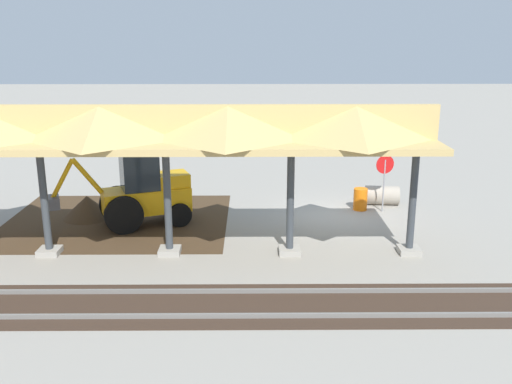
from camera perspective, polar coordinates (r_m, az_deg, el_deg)
name	(u,v)px	position (r m, az deg, el deg)	size (l,w,h in m)	color
ground_plane	(336,216)	(22.87, 8.00, -2.38)	(120.00, 120.00, 0.00)	gray
dirt_work_zone	(117,221)	(22.72, -13.68, -2.80)	(8.49, 7.00, 0.01)	#42301E
platform_canopy	(164,128)	(17.97, -9.15, 6.33)	(16.99, 3.20, 4.90)	#9E998E
rail_tracks	(377,304)	(15.84, 12.03, -10.93)	(60.00, 2.58, 0.15)	slate
stop_sign	(385,171)	(23.34, 12.74, 2.05)	(0.74, 0.21, 2.34)	gray
backhoe	(142,193)	(21.67, -11.34, -0.07)	(5.31, 2.98, 2.82)	orange
dirt_mound	(88,217)	(23.43, -16.42, -2.45)	(3.87, 3.87, 1.77)	#42301E
concrete_pipe	(382,195)	(24.64, 12.47, -0.31)	(1.45, 0.91, 0.80)	#9E9384
traffic_barrel	(360,199)	(23.69, 10.39, -0.71)	(0.56, 0.56, 0.90)	orange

